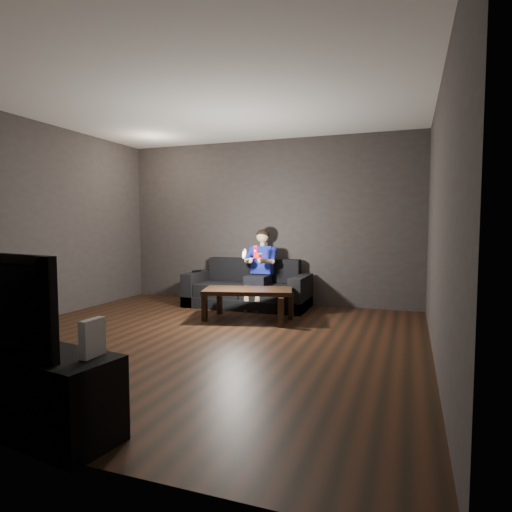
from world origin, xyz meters
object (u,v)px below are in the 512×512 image
at_px(child, 260,264).
at_px(coffee_table, 248,293).
at_px(sofa, 248,291).
at_px(media_console, 22,387).

distance_m(child, coffee_table, 0.94).
distance_m(sofa, child, 0.50).
bearing_deg(media_console, sofa, 99.66).
relative_size(sofa, coffee_table, 1.49).
height_order(child, media_console, child).
height_order(sofa, child, child).
xyz_separation_m(child, media_console, (-0.14, -4.25, -0.43)).
bearing_deg(coffee_table, sofa, 111.19).
xyz_separation_m(sofa, coffee_table, (0.35, -0.91, 0.13)).
bearing_deg(child, sofa, 170.37).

